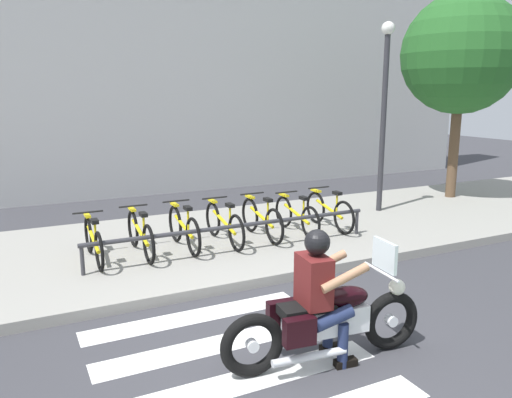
{
  "coord_description": "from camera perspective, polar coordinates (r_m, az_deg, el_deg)",
  "views": [
    {
      "loc": [
        -2.46,
        -4.06,
        2.78
      ],
      "look_at": [
        0.68,
        2.3,
        1.27
      ],
      "focal_mm": 35.42,
      "sensor_mm": 36.0,
      "label": 1
    }
  ],
  "objects": [
    {
      "name": "building_backdrop",
      "position": [
        14.36,
        -17.14,
        18.26
      ],
      "size": [
        24.0,
        1.2,
        8.94
      ],
      "primitive_type": "cube",
      "color": "#ABABAB",
      "rests_on": "ground"
    },
    {
      "name": "bicycle_3",
      "position": [
        8.91,
        -3.63,
        -2.84
      ],
      "size": [
        0.48,
        1.69,
        0.77
      ],
      "color": "black",
      "rests_on": "sidewalk"
    },
    {
      "name": "bicycle_5",
      "position": [
        9.56,
        4.59,
        -1.87
      ],
      "size": [
        0.48,
        1.6,
        0.75
      ],
      "color": "black",
      "rests_on": "sidewalk"
    },
    {
      "name": "rider",
      "position": [
        5.24,
        7.32,
        -9.89
      ],
      "size": [
        0.67,
        0.58,
        1.45
      ],
      "color": "#591919",
      "rests_on": "ground"
    },
    {
      "name": "bicycle_1",
      "position": [
        8.47,
        -12.93,
        -3.91
      ],
      "size": [
        0.48,
        1.67,
        0.77
      ],
      "color": "black",
      "rests_on": "sidewalk"
    },
    {
      "name": "bicycle_6",
      "position": [
        9.95,
        8.26,
        -1.34
      ],
      "size": [
        0.48,
        1.61,
        0.78
      ],
      "color": "black",
      "rests_on": "sidewalk"
    },
    {
      "name": "motorcycle",
      "position": [
        5.42,
        7.97,
        -13.41
      ],
      "size": [
        2.28,
        0.72,
        1.25
      ],
      "color": "black",
      "rests_on": "ground"
    },
    {
      "name": "crosswalk_stripe_4",
      "position": [
        6.59,
        -6.97,
        -13.02
      ],
      "size": [
        2.8,
        0.4,
        0.01
      ],
      "primitive_type": "cube",
      "color": "white",
      "rests_on": "ground"
    },
    {
      "name": "crosswalk_stripe_3",
      "position": [
        5.92,
        -4.28,
        -16.03
      ],
      "size": [
        2.8,
        0.4,
        0.01
      ],
      "primitive_type": "cube",
      "color": "white",
      "rests_on": "ground"
    },
    {
      "name": "bike_rack",
      "position": [
        8.4,
        -2.17,
        -3.24
      ],
      "size": [
        5.04,
        0.07,
        0.49
      ],
      "color": "#333338",
      "rests_on": "sidewalk"
    },
    {
      "name": "sidewalk",
      "position": [
        9.11,
        -9.47,
        -5.44
      ],
      "size": [
        24.0,
        4.4,
        0.15
      ],
      "primitive_type": "cube",
      "color": "gray",
      "rests_on": "ground"
    },
    {
      "name": "bicycle_0",
      "position": [
        8.35,
        -17.88,
        -4.51
      ],
      "size": [
        0.48,
        1.62,
        0.74
      ],
      "color": "black",
      "rests_on": "sidewalk"
    },
    {
      "name": "bicycle_4",
      "position": [
        9.21,
        0.63,
        -2.28
      ],
      "size": [
        0.48,
        1.62,
        0.79
      ],
      "color": "black",
      "rests_on": "sidewalk"
    },
    {
      "name": "crosswalk_stripe_2",
      "position": [
        5.28,
        -0.81,
        -19.73
      ],
      "size": [
        2.8,
        0.4,
        0.01
      ],
      "primitive_type": "cube",
      "color": "white",
      "rests_on": "ground"
    },
    {
      "name": "ground_plane",
      "position": [
        5.5,
        4.49,
        -18.41
      ],
      "size": [
        48.0,
        48.0,
        0.0
      ],
      "primitive_type": "plane",
      "color": "#38383D"
    },
    {
      "name": "street_lamp",
      "position": [
        11.48,
        14.28,
        10.6
      ],
      "size": [
        0.28,
        0.28,
        4.23
      ],
      "color": "#2D2D33",
      "rests_on": "ground"
    },
    {
      "name": "bicycle_2",
      "position": [
        8.66,
        -8.16,
        -3.33
      ],
      "size": [
        0.48,
        1.61,
        0.79
      ],
      "color": "black",
      "rests_on": "sidewalk"
    },
    {
      "name": "tree_near_rack",
      "position": [
        13.63,
        22.19,
        14.86
      ],
      "size": [
        2.89,
        2.89,
        5.12
      ],
      "color": "brown",
      "rests_on": "ground"
    }
  ]
}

